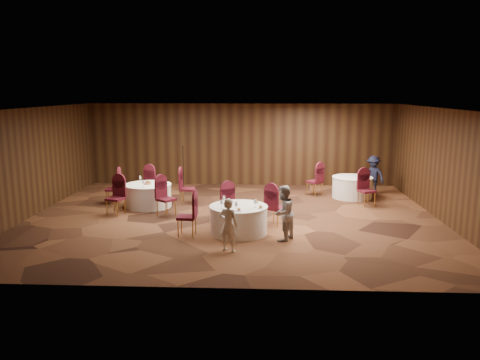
{
  "coord_description": "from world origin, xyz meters",
  "views": [
    {
      "loc": [
        0.84,
        -13.3,
        3.69
      ],
      "look_at": [
        0.2,
        0.2,
        1.1
      ],
      "focal_mm": 35.0,
      "sensor_mm": 36.0,
      "label": 1
    }
  ],
  "objects_px": {
    "mic_stand": "(183,177)",
    "woman_a": "(229,225)",
    "table_right": "(352,187)",
    "woman_b": "(283,213)",
    "table_main": "(239,219)",
    "man_c": "(373,175)",
    "table_left": "(148,195)"
  },
  "relations": [
    {
      "from": "table_right",
      "to": "woman_a",
      "type": "bearing_deg",
      "value": -124.18
    },
    {
      "from": "woman_b",
      "to": "table_right",
      "type": "bearing_deg",
      "value": -175.8
    },
    {
      "from": "woman_b",
      "to": "woman_a",
      "type": "bearing_deg",
      "value": -22.99
    },
    {
      "from": "woman_a",
      "to": "man_c",
      "type": "xyz_separation_m",
      "value": [
        4.79,
        6.45,
        0.06
      ]
    },
    {
      "from": "man_c",
      "to": "woman_b",
      "type": "bearing_deg",
      "value": -74.83
    },
    {
      "from": "mic_stand",
      "to": "woman_a",
      "type": "bearing_deg",
      "value": -71.99
    },
    {
      "from": "mic_stand",
      "to": "man_c",
      "type": "xyz_separation_m",
      "value": [
        6.96,
        -0.22,
        0.19
      ]
    },
    {
      "from": "woman_a",
      "to": "table_left",
      "type": "bearing_deg",
      "value": -33.42
    },
    {
      "from": "table_left",
      "to": "table_right",
      "type": "height_order",
      "value": "same"
    },
    {
      "from": "table_left",
      "to": "mic_stand",
      "type": "xyz_separation_m",
      "value": [
        0.72,
        2.54,
        0.13
      ]
    },
    {
      "from": "man_c",
      "to": "table_left",
      "type": "bearing_deg",
      "value": -115.91
    },
    {
      "from": "table_left",
      "to": "mic_stand",
      "type": "bearing_deg",
      "value": 74.11
    },
    {
      "from": "table_right",
      "to": "mic_stand",
      "type": "bearing_deg",
      "value": 171.58
    },
    {
      "from": "mic_stand",
      "to": "table_left",
      "type": "bearing_deg",
      "value": -105.89
    },
    {
      "from": "table_right",
      "to": "woman_a",
      "type": "distance_m",
      "value": 6.98
    },
    {
      "from": "woman_a",
      "to": "mic_stand",
      "type": "bearing_deg",
      "value": -50.37
    },
    {
      "from": "woman_b",
      "to": "man_c",
      "type": "bearing_deg",
      "value": -179.68
    },
    {
      "from": "table_main",
      "to": "mic_stand",
      "type": "relative_size",
      "value": 0.9
    },
    {
      "from": "woman_b",
      "to": "man_c",
      "type": "distance_m",
      "value": 6.56
    },
    {
      "from": "mic_stand",
      "to": "woman_a",
      "type": "distance_m",
      "value": 7.02
    },
    {
      "from": "mic_stand",
      "to": "woman_b",
      "type": "height_order",
      "value": "mic_stand"
    },
    {
      "from": "table_left",
      "to": "table_main",
      "type": "bearing_deg",
      "value": -41.73
    },
    {
      "from": "table_right",
      "to": "woman_b",
      "type": "distance_m",
      "value": 5.55
    },
    {
      "from": "table_main",
      "to": "man_c",
      "type": "bearing_deg",
      "value": 47.42
    },
    {
      "from": "mic_stand",
      "to": "woman_a",
      "type": "relative_size",
      "value": 1.33
    },
    {
      "from": "table_left",
      "to": "table_right",
      "type": "distance_m",
      "value": 7.0
    },
    {
      "from": "table_right",
      "to": "mic_stand",
      "type": "height_order",
      "value": "mic_stand"
    },
    {
      "from": "mic_stand",
      "to": "table_main",
      "type": "bearing_deg",
      "value": -66.11
    },
    {
      "from": "table_main",
      "to": "woman_a",
      "type": "xyz_separation_m",
      "value": [
        -0.16,
        -1.41,
        0.26
      ]
    },
    {
      "from": "mic_stand",
      "to": "man_c",
      "type": "height_order",
      "value": "mic_stand"
    },
    {
      "from": "table_left",
      "to": "man_c",
      "type": "relative_size",
      "value": 1.08
    },
    {
      "from": "woman_b",
      "to": "man_c",
      "type": "xyz_separation_m",
      "value": [
        3.49,
        5.56,
        -0.0
      ]
    }
  ]
}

